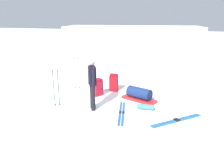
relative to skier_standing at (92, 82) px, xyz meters
The scene contains 11 objects.
ground_plane 1.27m from the skier_standing, 56.42° to the left, with size 80.00×80.00×0.00m, color white.
distant_snow_ridge 20.56m from the skier_standing, 96.70° to the left, with size 15.74×5.00×1.75m, color white.
skier_standing is the anchor object (origin of this frame).
ski_pair_near 1.37m from the skier_standing, ahead, with size 0.49×1.75×0.05m.
ski_pair_far 2.85m from the skier_standing, ahead, with size 1.47×1.33×0.05m.
backpack_large_dark 1.47m from the skier_standing, 101.83° to the left, with size 0.42×0.44×0.66m.
backpack_bright 2.06m from the skier_standing, 84.39° to the left, with size 0.33×0.23×0.72m.
ski_poles_planted_near 1.30m from the skier_standing, behind, with size 0.22×0.12×1.26m.
ski_poles_planted_far 2.32m from the skier_standing, 126.44° to the left, with size 0.22×0.12×1.32m.
gear_sled 1.94m from the skier_standing, 41.05° to the left, with size 1.34×0.92×0.49m.
sleeping_mat_rolled 1.95m from the skier_standing, 13.78° to the left, with size 0.18×0.18×0.55m, color teal.
Camera 1 is at (1.95, -7.12, 2.99)m, focal length 35.70 mm.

